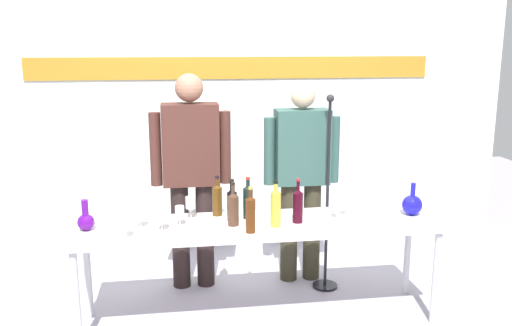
{
  "coord_description": "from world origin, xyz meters",
  "views": [
    {
      "loc": [
        -0.55,
        -3.57,
        1.95
      ],
      "look_at": [
        0.0,
        0.15,
        1.11
      ],
      "focal_mm": 38.44,
      "sensor_mm": 36.0,
      "label": 1
    }
  ],
  "objects_px": {
    "presenter_right": "(302,170)",
    "wine_bottle_6": "(250,213)",
    "decanter_blue_left": "(86,220)",
    "wine_glass_left_3": "(162,216)",
    "wine_glass_left_4": "(125,222)",
    "wine_bottle_3": "(233,208)",
    "decanter_blue_right": "(412,204)",
    "wine_bottle_1": "(217,198)",
    "wine_glass_right_2": "(346,202)",
    "wine_glass_left_1": "(140,211)",
    "wine_glass_right_0": "(337,204)",
    "wine_bottle_5": "(232,203)",
    "wine_glass_left_2": "(191,203)",
    "display_table": "(259,231)",
    "wine_bottle_2": "(298,205)",
    "microphone_stand": "(327,225)",
    "wine_bottle_0": "(248,200)",
    "wine_glass_right_1": "(335,195)",
    "presenter_left": "(191,167)",
    "wine_glass_left_0": "(180,212)",
    "wine_bottle_4": "(276,206)"
  },
  "relations": [
    {
      "from": "wine_glass_left_3",
      "to": "presenter_left",
      "type": "bearing_deg",
      "value": 72.36
    },
    {
      "from": "wine_bottle_5",
      "to": "wine_glass_left_0",
      "type": "relative_size",
      "value": 2.12
    },
    {
      "from": "wine_bottle_3",
      "to": "wine_bottle_6",
      "type": "xyz_separation_m",
      "value": [
        0.1,
        -0.16,
        0.01
      ]
    },
    {
      "from": "presenter_left",
      "to": "wine_glass_left_1",
      "type": "distance_m",
      "value": 0.73
    },
    {
      "from": "wine_bottle_1",
      "to": "wine_glass_right_1",
      "type": "distance_m",
      "value": 0.88
    },
    {
      "from": "wine_glass_left_2",
      "to": "wine_glass_left_4",
      "type": "relative_size",
      "value": 1.08
    },
    {
      "from": "decanter_blue_right",
      "to": "wine_bottle_1",
      "type": "distance_m",
      "value": 1.41
    },
    {
      "from": "wine_glass_left_1",
      "to": "wine_glass_right_0",
      "type": "height_order",
      "value": "wine_glass_left_1"
    },
    {
      "from": "wine_bottle_2",
      "to": "wine_glass_left_3",
      "type": "distance_m",
      "value": 0.93
    },
    {
      "from": "wine_glass_left_3",
      "to": "microphone_stand",
      "type": "height_order",
      "value": "microphone_stand"
    },
    {
      "from": "decanter_blue_left",
      "to": "microphone_stand",
      "type": "bearing_deg",
      "value": 13.15
    },
    {
      "from": "presenter_left",
      "to": "wine_bottle_3",
      "type": "xyz_separation_m",
      "value": [
        0.26,
        -0.65,
        -0.14
      ]
    },
    {
      "from": "presenter_left",
      "to": "wine_glass_left_2",
      "type": "xyz_separation_m",
      "value": [
        -0.02,
        -0.46,
        -0.15
      ]
    },
    {
      "from": "presenter_left",
      "to": "decanter_blue_right",
      "type": "bearing_deg",
      "value": -21.31
    },
    {
      "from": "wine_bottle_3",
      "to": "microphone_stand",
      "type": "height_order",
      "value": "microphone_stand"
    },
    {
      "from": "presenter_right",
      "to": "wine_bottle_6",
      "type": "xyz_separation_m",
      "value": [
        -0.53,
        -0.81,
        -0.08
      ]
    },
    {
      "from": "wine_glass_left_3",
      "to": "presenter_right",
      "type": "bearing_deg",
      "value": 32.1
    },
    {
      "from": "display_table",
      "to": "microphone_stand",
      "type": "xyz_separation_m",
      "value": [
        0.61,
        0.43,
        -0.14
      ]
    },
    {
      "from": "decanter_blue_right",
      "to": "wine_bottle_6",
      "type": "bearing_deg",
      "value": -170.52
    },
    {
      "from": "wine_bottle_0",
      "to": "wine_glass_right_1",
      "type": "xyz_separation_m",
      "value": [
        0.67,
        0.12,
        -0.02
      ]
    },
    {
      "from": "wine_bottle_0",
      "to": "wine_bottle_3",
      "type": "relative_size",
      "value": 0.99
    },
    {
      "from": "wine_glass_left_3",
      "to": "wine_bottle_5",
      "type": "bearing_deg",
      "value": 16.53
    },
    {
      "from": "wine_bottle_3",
      "to": "wine_glass_left_4",
      "type": "height_order",
      "value": "wine_bottle_3"
    },
    {
      "from": "display_table",
      "to": "presenter_left",
      "type": "relative_size",
      "value": 1.48
    },
    {
      "from": "decanter_blue_right",
      "to": "wine_glass_right_2",
      "type": "xyz_separation_m",
      "value": [
        -0.49,
        0.04,
        0.03
      ]
    },
    {
      "from": "wine_glass_left_0",
      "to": "wine_glass_right_2",
      "type": "xyz_separation_m",
      "value": [
        1.18,
        0.04,
        0.01
      ]
    },
    {
      "from": "decanter_blue_left",
      "to": "wine_glass_left_2",
      "type": "relative_size",
      "value": 1.32
    },
    {
      "from": "wine_bottle_3",
      "to": "wine_glass_left_0",
      "type": "relative_size",
      "value": 2.15
    },
    {
      "from": "wine_glass_left_2",
      "to": "presenter_right",
      "type": "bearing_deg",
      "value": 27.13
    },
    {
      "from": "decanter_blue_right",
      "to": "wine_bottle_6",
      "type": "relative_size",
      "value": 0.77
    },
    {
      "from": "wine_bottle_0",
      "to": "wine_bottle_3",
      "type": "height_order",
      "value": "wine_bottle_3"
    },
    {
      "from": "wine_glass_right_0",
      "to": "microphone_stand",
      "type": "height_order",
      "value": "microphone_stand"
    },
    {
      "from": "decanter_blue_left",
      "to": "wine_glass_left_1",
      "type": "distance_m",
      "value": 0.36
    },
    {
      "from": "decanter_blue_left",
      "to": "presenter_right",
      "type": "distance_m",
      "value": 1.72
    },
    {
      "from": "wine_bottle_4",
      "to": "wine_glass_right_1",
      "type": "distance_m",
      "value": 0.6
    },
    {
      "from": "wine_glass_left_3",
      "to": "wine_glass_right_0",
      "type": "distance_m",
      "value": 1.22
    },
    {
      "from": "wine_glass_right_1",
      "to": "wine_glass_left_2",
      "type": "bearing_deg",
      "value": -176.31
    },
    {
      "from": "wine_bottle_1",
      "to": "wine_glass_right_0",
      "type": "height_order",
      "value": "wine_bottle_1"
    },
    {
      "from": "wine_glass_left_3",
      "to": "wine_glass_left_4",
      "type": "relative_size",
      "value": 1.0
    },
    {
      "from": "wine_glass_left_4",
      "to": "wine_glass_right_2",
      "type": "height_order",
      "value": "wine_glass_left_4"
    },
    {
      "from": "wine_bottle_0",
      "to": "wine_glass_left_1",
      "type": "height_order",
      "value": "wine_bottle_0"
    },
    {
      "from": "wine_bottle_1",
      "to": "wine_glass_left_2",
      "type": "xyz_separation_m",
      "value": [
        -0.19,
        -0.05,
        -0.01
      ]
    },
    {
      "from": "wine_bottle_1",
      "to": "display_table",
      "type": "bearing_deg",
      "value": -37.91
    },
    {
      "from": "wine_glass_left_1",
      "to": "wine_glass_right_1",
      "type": "height_order",
      "value": "wine_glass_left_1"
    },
    {
      "from": "wine_glass_right_0",
      "to": "wine_glass_right_2",
      "type": "bearing_deg",
      "value": 33.38
    },
    {
      "from": "wine_bottle_2",
      "to": "wine_glass_left_4",
      "type": "distance_m",
      "value": 1.16
    },
    {
      "from": "display_table",
      "to": "wine_bottle_2",
      "type": "distance_m",
      "value": 0.32
    },
    {
      "from": "presenter_left",
      "to": "wine_glass_left_3",
      "type": "xyz_separation_m",
      "value": [
        -0.22,
        -0.69,
        -0.16
      ]
    },
    {
      "from": "wine_bottle_4",
      "to": "wine_glass_left_4",
      "type": "distance_m",
      "value": 0.99
    },
    {
      "from": "wine_bottle_6",
      "to": "wine_glass_right_0",
      "type": "bearing_deg",
      "value": 16.15
    }
  ]
}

